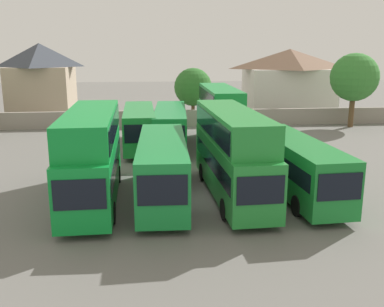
{
  "coord_description": "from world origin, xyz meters",
  "views": [
    {
      "loc": [
        -2.62,
        -23.21,
        8.38
      ],
      "look_at": [
        0.0,
        3.0,
        1.96
      ],
      "focal_mm": 40.77,
      "sensor_mm": 36.0,
      "label": 1
    }
  ],
  "objects_px": {
    "bus_5": "(139,126)",
    "house_terrace_left": "(41,80)",
    "bus_1": "(92,152)",
    "house_terrace_centre": "(289,81)",
    "bus_3": "(232,149)",
    "tree_right_of_lot": "(193,87)",
    "bus_7": "(220,113)",
    "bus_2": "(162,166)",
    "tree_left_of_lot": "(354,77)",
    "bus_4": "(296,164)",
    "bus_6": "(170,125)"
  },
  "relations": [
    {
      "from": "bus_4",
      "to": "bus_6",
      "type": "bearing_deg",
      "value": -156.67
    },
    {
      "from": "house_terrace_centre",
      "to": "bus_6",
      "type": "bearing_deg",
      "value": -131.44
    },
    {
      "from": "bus_1",
      "to": "bus_2",
      "type": "height_order",
      "value": "bus_1"
    },
    {
      "from": "bus_5",
      "to": "house_terrace_left",
      "type": "bearing_deg",
      "value": -147.34
    },
    {
      "from": "bus_2",
      "to": "house_terrace_centre",
      "type": "bearing_deg",
      "value": 153.21
    },
    {
      "from": "bus_6",
      "to": "bus_2",
      "type": "bearing_deg",
      "value": -1.19
    },
    {
      "from": "bus_3",
      "to": "bus_4",
      "type": "xyz_separation_m",
      "value": [
        3.7,
        -0.11,
        -0.93
      ]
    },
    {
      "from": "bus_1",
      "to": "house_terrace_centre",
      "type": "height_order",
      "value": "house_terrace_centre"
    },
    {
      "from": "bus_6",
      "to": "house_terrace_centre",
      "type": "relative_size",
      "value": 1.0
    },
    {
      "from": "tree_right_of_lot",
      "to": "bus_6",
      "type": "bearing_deg",
      "value": -104.4
    },
    {
      "from": "bus_7",
      "to": "house_terrace_left",
      "type": "distance_m",
      "value": 26.0
    },
    {
      "from": "bus_4",
      "to": "tree_right_of_lot",
      "type": "height_order",
      "value": "tree_right_of_lot"
    },
    {
      "from": "bus_7",
      "to": "tree_right_of_lot",
      "type": "distance_m",
      "value": 12.31
    },
    {
      "from": "bus_1",
      "to": "house_terrace_centre",
      "type": "bearing_deg",
      "value": 144.77
    },
    {
      "from": "house_terrace_centre",
      "to": "bus_2",
      "type": "bearing_deg",
      "value": -118.69
    },
    {
      "from": "bus_6",
      "to": "tree_right_of_lot",
      "type": "bearing_deg",
      "value": 169.26
    },
    {
      "from": "bus_2",
      "to": "bus_6",
      "type": "bearing_deg",
      "value": 177.03
    },
    {
      "from": "house_terrace_centre",
      "to": "tree_right_of_lot",
      "type": "relative_size",
      "value": 1.82
    },
    {
      "from": "bus_2",
      "to": "tree_left_of_lot",
      "type": "xyz_separation_m",
      "value": [
        21.07,
        21.36,
        3.32
      ]
    },
    {
      "from": "bus_5",
      "to": "bus_4",
      "type": "bearing_deg",
      "value": 33.92
    },
    {
      "from": "bus_5",
      "to": "bus_1",
      "type": "bearing_deg",
      "value": -11.05
    },
    {
      "from": "bus_2",
      "to": "bus_5",
      "type": "xyz_separation_m",
      "value": [
        -1.52,
        13.38,
        -0.04
      ]
    },
    {
      "from": "house_terrace_left",
      "to": "tree_right_of_lot",
      "type": "relative_size",
      "value": 1.44
    },
    {
      "from": "bus_2",
      "to": "house_terrace_left",
      "type": "relative_size",
      "value": 1.16
    },
    {
      "from": "house_terrace_centre",
      "to": "tree_left_of_lot",
      "type": "distance_m",
      "value": 11.0
    },
    {
      "from": "house_terrace_left",
      "to": "tree_left_of_lot",
      "type": "relative_size",
      "value": 1.13
    },
    {
      "from": "bus_7",
      "to": "tree_right_of_lot",
      "type": "height_order",
      "value": "tree_right_of_lot"
    },
    {
      "from": "bus_2",
      "to": "bus_4",
      "type": "height_order",
      "value": "bus_2"
    },
    {
      "from": "bus_3",
      "to": "tree_left_of_lot",
      "type": "xyz_separation_m",
      "value": [
        17.09,
        21.04,
        2.5
      ]
    },
    {
      "from": "bus_3",
      "to": "tree_right_of_lot",
      "type": "xyz_separation_m",
      "value": [
        0.38,
        25.54,
        1.24
      ]
    },
    {
      "from": "tree_left_of_lot",
      "to": "tree_right_of_lot",
      "type": "relative_size",
      "value": 1.27
    },
    {
      "from": "bus_3",
      "to": "bus_4",
      "type": "bearing_deg",
      "value": 86.03
    },
    {
      "from": "bus_4",
      "to": "bus_5",
      "type": "xyz_separation_m",
      "value": [
        -9.2,
        13.17,
        0.06
      ]
    },
    {
      "from": "bus_1",
      "to": "tree_left_of_lot",
      "type": "distance_m",
      "value": 32.75
    },
    {
      "from": "house_terrace_centre",
      "to": "tree_left_of_lot",
      "type": "height_order",
      "value": "house_terrace_centre"
    },
    {
      "from": "bus_2",
      "to": "bus_3",
      "type": "height_order",
      "value": "bus_3"
    },
    {
      "from": "bus_7",
      "to": "house_terrace_left",
      "type": "relative_size",
      "value": 1.23
    },
    {
      "from": "bus_2",
      "to": "bus_6",
      "type": "height_order",
      "value": "bus_2"
    },
    {
      "from": "bus_3",
      "to": "tree_right_of_lot",
      "type": "height_order",
      "value": "tree_right_of_lot"
    },
    {
      "from": "bus_6",
      "to": "tree_left_of_lot",
      "type": "bearing_deg",
      "value": 115.64
    },
    {
      "from": "bus_5",
      "to": "bus_6",
      "type": "relative_size",
      "value": 0.93
    },
    {
      "from": "bus_2",
      "to": "house_terrace_left",
      "type": "distance_m",
      "value": 34.24
    },
    {
      "from": "bus_3",
      "to": "house_terrace_left",
      "type": "xyz_separation_m",
      "value": [
        -17.47,
        31.05,
        1.74
      ]
    },
    {
      "from": "bus_2",
      "to": "tree_left_of_lot",
      "type": "height_order",
      "value": "tree_left_of_lot"
    },
    {
      "from": "house_terrace_centre",
      "to": "tree_right_of_lot",
      "type": "distance_m",
      "value": 14.19
    },
    {
      "from": "bus_3",
      "to": "tree_left_of_lot",
      "type": "relative_size",
      "value": 1.41
    },
    {
      "from": "bus_1",
      "to": "tree_right_of_lot",
      "type": "bearing_deg",
      "value": 161.0
    },
    {
      "from": "house_terrace_left",
      "to": "tree_left_of_lot",
      "type": "xyz_separation_m",
      "value": [
        34.56,
        -10.0,
        0.75
      ]
    },
    {
      "from": "bus_1",
      "to": "bus_7",
      "type": "distance_m",
      "value": 16.33
    },
    {
      "from": "bus_6",
      "to": "house_terrace_left",
      "type": "xyz_separation_m",
      "value": [
        -14.62,
        18.05,
        2.63
      ]
    }
  ]
}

